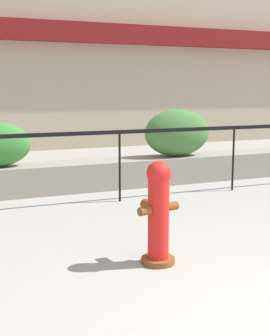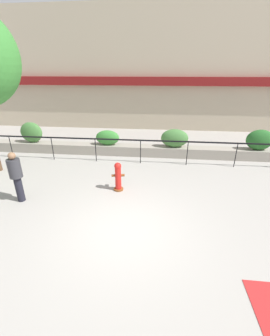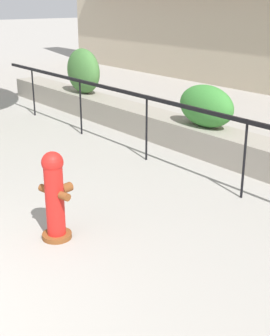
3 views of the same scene
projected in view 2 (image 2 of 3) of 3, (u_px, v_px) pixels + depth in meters
The scene contains 10 objects.
ground_plane at pixel (125, 230), 6.23m from camera, with size 120.00×120.00×0.00m, color #9E9991.
building_facade at pixel (150, 71), 15.53m from camera, with size 30.00×1.36×8.00m.
planter_wall_low at pixel (142, 150), 11.59m from camera, with size 18.00×0.70×0.50m, color gray.
fence_railing_segment at pixel (141, 142), 10.28m from camera, with size 15.00×0.05×1.15m.
hedge_bush_0 at pixel (31, 132), 11.85m from camera, with size 1.17×0.57×1.08m, color #427538.
hedge_bush_1 at pixel (108, 138), 11.51m from camera, with size 1.21×0.58×0.76m, color #387F33.
hedge_bush_2 at pixel (175, 138), 11.15m from camera, with size 1.34×0.68×0.91m, color #427538.
hedge_bush_3 at pixel (260, 140), 10.73m from camera, with size 1.27×0.64×0.99m, color #235B23.
fire_hydrant at pixel (118, 176), 8.09m from camera, with size 0.48×0.46×1.08m.
pedestrian at pixel (16, 174), 7.24m from camera, with size 0.56×0.56×1.73m.
Camera 2 is at (0.81, -4.95, 4.08)m, focal length 24.00 mm.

